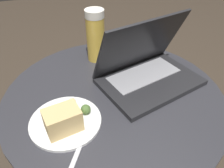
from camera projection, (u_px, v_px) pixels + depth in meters
name	position (u px, v px, depth m)	size (l,w,h in m)	color
table	(113.00, 121.00, 0.83)	(0.74, 0.74, 0.51)	#9E9EA3
laptop	(146.00, 69.00, 0.77)	(0.39, 0.32, 0.23)	#232326
beer_glass	(94.00, 36.00, 0.85)	(0.07, 0.07, 0.21)	gold
snack_plate	(65.00, 120.00, 0.61)	(0.21, 0.21, 0.08)	white
fork	(85.00, 133.00, 0.60)	(0.11, 0.18, 0.00)	silver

